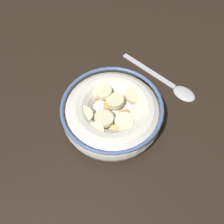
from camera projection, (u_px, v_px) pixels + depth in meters
The scene contains 3 objects.
ground_plane at pixel (112, 124), 45.27cm from camera, with size 125.51×125.51×2.00cm, color black.
cereal_bowl at pixel (112, 113), 42.11cm from camera, with size 16.61×16.61×5.05cm.
spoon at pixel (173, 85), 48.15cm from camera, with size 8.67×16.32×0.80cm.
Camera 1 is at (21.00, 6.94, 38.56)cm, focal length 40.77 mm.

